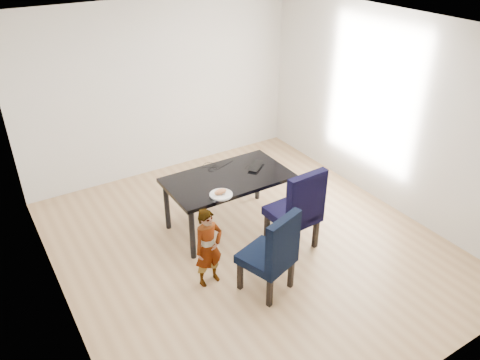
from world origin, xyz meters
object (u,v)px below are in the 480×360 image
plate (221,195)px  laptop (253,166)px  chair_left (266,251)px  chair_right (293,207)px  child (209,248)px  dining_table (228,202)px

plate → laptop: laptop is taller
chair_left → laptop: 1.54m
chair_left → chair_right: bearing=16.5°
child → plate: bearing=43.0°
chair_left → child: bearing=121.3°
child → chair_left: bearing=-46.2°
dining_table → child: bearing=-131.5°
dining_table → chair_right: (0.47, -0.78, 0.19)m
chair_left → plate: (-0.02, 0.94, 0.24)m
dining_table → chair_left: 1.32m
dining_table → laptop: size_ratio=4.88×
dining_table → plate: 0.59m
child → laptop: bearing=32.9°
dining_table → chair_left: (-0.27, -1.28, 0.14)m
chair_left → child: 0.65m
child → laptop: child is taller
dining_table → plate: size_ratio=5.71×
laptop → chair_right: bearing=56.4°
plate → laptop: 0.83m
chair_left → chair_right: size_ratio=0.92×
laptop → child: bearing=1.8°
chair_left → laptop: chair_left is taller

